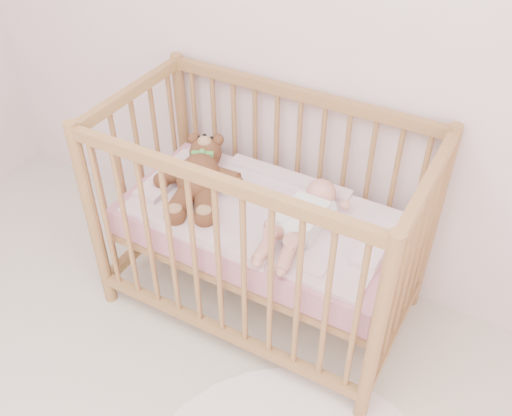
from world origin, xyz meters
The scene contains 6 objects.
wall_back centered at (0.00, 2.00, 1.35)m, with size 4.00×0.02×2.70m, color white.
crib centered at (-0.10, 1.60, 0.50)m, with size 1.36×0.76×1.00m, color #AA8648, non-canonical shape.
mattress centered at (-0.10, 1.60, 0.49)m, with size 1.22×0.62×0.13m, color pink.
blanket centered at (-0.10, 1.60, 0.56)m, with size 1.10×0.58×0.06m, color #CE8EA0, non-canonical shape.
baby centered at (0.10, 1.58, 0.64)m, with size 0.28×0.58×0.14m, color white, non-canonical shape.
teddy_bear centered at (-0.40, 1.58, 0.65)m, with size 0.42×0.60×0.17m, color brown, non-canonical shape.
Camera 1 is at (0.79, -0.05, 2.13)m, focal length 40.00 mm.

